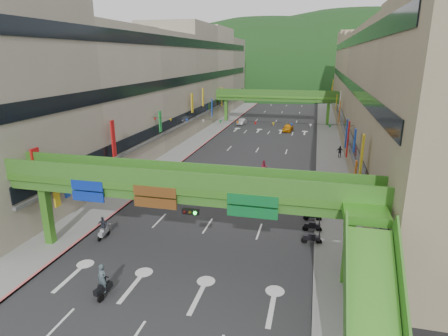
# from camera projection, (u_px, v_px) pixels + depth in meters

# --- Properties ---
(ground) EXTENTS (320.00, 320.00, 0.00)m
(ground) POSITION_uv_depth(u_px,v_px,m) (149.00, 316.00, 21.22)
(ground) COLOR black
(ground) RESTS_ON ground
(road_slab) EXTENTS (18.00, 140.00, 0.02)m
(road_slab) POSITION_uv_depth(u_px,v_px,m) (266.00, 137.00, 67.73)
(road_slab) COLOR #28282B
(road_slab) RESTS_ON ground
(sidewalk_left) EXTENTS (4.00, 140.00, 0.15)m
(sidewalk_left) POSITION_uv_depth(u_px,v_px,m) (207.00, 134.00, 70.21)
(sidewalk_left) COLOR gray
(sidewalk_left) RESTS_ON ground
(sidewalk_right) EXTENTS (4.00, 140.00, 0.15)m
(sidewalk_right) POSITION_uv_depth(u_px,v_px,m) (329.00, 140.00, 65.22)
(sidewalk_right) COLOR gray
(sidewalk_right) RESTS_ON ground
(curb_left) EXTENTS (0.20, 140.00, 0.18)m
(curb_left) POSITION_uv_depth(u_px,v_px,m) (217.00, 134.00, 69.77)
(curb_left) COLOR #CC5959
(curb_left) RESTS_ON ground
(curb_right) EXTENTS (0.20, 140.00, 0.18)m
(curb_right) POSITION_uv_depth(u_px,v_px,m) (317.00, 139.00, 65.64)
(curb_right) COLOR gray
(curb_right) RESTS_ON ground
(building_row_left) EXTENTS (12.80, 95.00, 19.00)m
(building_row_left) POSITION_uv_depth(u_px,v_px,m) (166.00, 82.00, 69.30)
(building_row_left) COLOR #9E937F
(building_row_left) RESTS_ON ground
(building_row_right) EXTENTS (12.80, 95.00, 19.00)m
(building_row_right) POSITION_uv_depth(u_px,v_px,m) (384.00, 86.00, 60.71)
(building_row_right) COLOR gray
(building_row_right) RESTS_ON ground
(overpass_near) EXTENTS (28.00, 12.27, 7.10)m
(overpass_near) POSITION_uv_depth(u_px,v_px,m) (192.00, 198.00, 24.51)
(overpass_near) COLOR #4C9E2D
(overpass_near) RESTS_ON ground
(overpass_far) EXTENTS (28.00, 2.20, 7.10)m
(overpass_far) POSITION_uv_depth(u_px,v_px,m) (276.00, 98.00, 80.13)
(overpass_far) COLOR #4C9E2D
(overpass_far) RESTS_ON ground
(hill_left) EXTENTS (168.00, 140.00, 112.00)m
(hill_left) POSITION_uv_depth(u_px,v_px,m) (265.00, 87.00, 173.47)
(hill_left) COLOR #1C4419
(hill_left) RESTS_ON ground
(hill_right) EXTENTS (208.00, 176.00, 128.00)m
(hill_right) POSITION_uv_depth(u_px,v_px,m) (352.00, 86.00, 183.00)
(hill_right) COLOR #1C4419
(hill_right) RESTS_ON ground
(bunting_string) EXTENTS (26.00, 0.36, 0.47)m
(bunting_string) POSITION_uv_depth(u_px,v_px,m) (246.00, 123.00, 47.41)
(bunting_string) COLOR black
(bunting_string) RESTS_ON ground
(scooter_rider_near) EXTENTS (0.78, 1.58, 2.17)m
(scooter_rider_near) POSITION_uv_depth(u_px,v_px,m) (102.00, 282.00, 22.64)
(scooter_rider_near) COLOR black
(scooter_rider_near) RESTS_ON ground
(scooter_rider_mid) EXTENTS (0.94, 1.59, 2.06)m
(scooter_rider_mid) POSITION_uv_depth(u_px,v_px,m) (264.00, 168.00, 45.30)
(scooter_rider_mid) COLOR black
(scooter_rider_mid) RESTS_ON ground
(scooter_rider_left) EXTENTS (0.93, 1.60, 1.88)m
(scooter_rider_left) POSITION_uv_depth(u_px,v_px,m) (103.00, 228.00, 29.94)
(scooter_rider_left) COLOR gray
(scooter_rider_left) RESTS_ON ground
(scooter_rider_far) EXTENTS (0.77, 1.60, 1.83)m
(scooter_rider_far) POSITION_uv_depth(u_px,v_px,m) (217.00, 175.00, 43.31)
(scooter_rider_far) COLOR maroon
(scooter_rider_far) RESTS_ON ground
(parked_scooter_row) EXTENTS (1.60, 11.55, 1.08)m
(parked_scooter_row) POSITION_uv_depth(u_px,v_px,m) (313.00, 211.00, 34.25)
(parked_scooter_row) COLOR black
(parked_scooter_row) RESTS_ON ground
(car_silver) EXTENTS (1.80, 3.96, 1.26)m
(car_silver) POSITION_uv_depth(u_px,v_px,m) (242.00, 122.00, 79.68)
(car_silver) COLOR #BBBAC3
(car_silver) RESTS_ON ground
(car_yellow) EXTENTS (2.09, 4.39, 1.45)m
(car_yellow) POSITION_uv_depth(u_px,v_px,m) (288.00, 128.00, 72.63)
(car_yellow) COLOR orange
(car_yellow) RESTS_ON ground
(pedestrian_red) EXTENTS (0.99, 0.93, 1.62)m
(pedestrian_red) POSITION_uv_depth(u_px,v_px,m) (350.00, 203.00, 35.22)
(pedestrian_red) COLOR #B9502B
(pedestrian_red) RESTS_ON ground
(pedestrian_dark) EXTENTS (1.05, 0.61, 1.68)m
(pedestrian_dark) POSITION_uv_depth(u_px,v_px,m) (340.00, 153.00, 53.52)
(pedestrian_dark) COLOR black
(pedestrian_dark) RESTS_ON ground
(pedestrian_blue) EXTENTS (0.90, 0.66, 1.76)m
(pedestrian_blue) POSITION_uv_depth(u_px,v_px,m) (348.00, 192.00, 38.01)
(pedestrian_blue) COLOR #33415D
(pedestrian_blue) RESTS_ON ground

